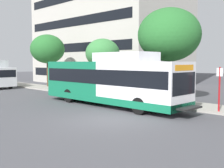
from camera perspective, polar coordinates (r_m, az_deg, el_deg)
ground_plane at (r=20.79m, az=-16.34°, el=-3.97°), size 120.00×120.00×0.00m
sidewalk_curb at (r=23.46m, az=1.29°, el=-2.65°), size 3.00×56.00×0.14m
transit_bus at (r=19.04m, az=-0.33°, el=0.60°), size 2.58×12.25×3.65m
bus_stop_sign_pole at (r=17.20m, az=21.33°, el=-0.33°), size 0.10×0.36×2.60m
street_tree_near_stop at (r=21.16m, az=11.73°, el=9.91°), size 4.65×4.65×6.87m
street_tree_mid_block at (r=26.15m, az=-1.96°, el=6.35°), size 3.22×3.22×5.07m
street_tree_far_block at (r=33.27m, az=-13.19°, el=7.05°), size 3.96×3.96×6.07m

